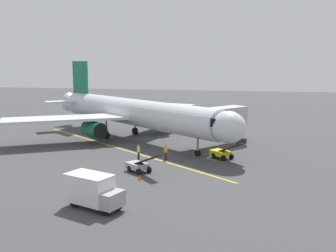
% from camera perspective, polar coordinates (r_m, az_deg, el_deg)
% --- Properties ---
extents(ground_plane, '(220.00, 220.00, 0.00)m').
position_cam_1_polar(ground_plane, '(56.67, -3.94, -1.97)').
color(ground_plane, '#424244').
extents(apron_lead_in_line, '(32.40, 23.84, 0.01)m').
position_cam_1_polar(apron_lead_in_line, '(50.94, -7.42, -3.29)').
color(apron_lead_in_line, yellow).
rests_on(apron_lead_in_line, ground).
extents(airplane, '(34.81, 31.38, 11.50)m').
position_cam_1_polar(airplane, '(56.07, -5.52, 2.03)').
color(airplane, silver).
rests_on(airplane, ground).
extents(jet_bridge, '(8.49, 10.33, 5.40)m').
position_cam_1_polar(jet_bridge, '(51.17, 6.77, 1.06)').
color(jet_bridge, '#B7B7BC').
rests_on(jet_bridge, ground).
extents(ground_crew_marshaller, '(0.40, 0.47, 1.71)m').
position_cam_1_polar(ground_crew_marshaller, '(53.00, 10.33, -1.90)').
color(ground_crew_marshaller, '#23232D').
rests_on(ground_crew_marshaller, ground).
extents(ground_crew_wing_walker, '(0.44, 0.31, 1.71)m').
position_cam_1_polar(ground_crew_wing_walker, '(44.23, -0.34, -3.94)').
color(ground_crew_wing_walker, '#23232D').
rests_on(ground_crew_wing_walker, ground).
extents(ground_crew_loader, '(0.26, 0.40, 1.71)m').
position_cam_1_polar(ground_crew_loader, '(44.50, -4.42, -3.89)').
color(ground_crew_loader, '#23232D').
rests_on(ground_crew_loader, ground).
extents(belt_loader_near_nose, '(4.29, 3.84, 2.32)m').
position_cam_1_polar(belt_loader_near_nose, '(45.26, 8.08, -3.96)').
color(belt_loader_near_nose, yellow).
rests_on(belt_loader_near_nose, ground).
extents(belt_loader_portside, '(4.42, 3.63, 2.32)m').
position_cam_1_polar(belt_loader_portside, '(39.39, -4.39, -5.87)').
color(belt_loader_portside, '#9E9EA3').
rests_on(belt_loader_portside, ground).
extents(box_truck_starboard_side, '(4.98, 3.34, 2.62)m').
position_cam_1_polar(box_truck_starboard_side, '(30.12, -11.04, -9.45)').
color(box_truck_starboard_side, '#9E9EA3').
rests_on(box_truck_starboard_side, ground).
extents(safety_cone_nose_left, '(0.32, 0.32, 0.55)m').
position_cam_1_polar(safety_cone_nose_left, '(57.07, 9.40, -1.71)').
color(safety_cone_nose_left, '#F2590F').
rests_on(safety_cone_nose_left, ground).
extents(safety_cone_nose_right, '(0.32, 0.32, 0.55)m').
position_cam_1_polar(safety_cone_nose_right, '(36.91, -4.28, -7.61)').
color(safety_cone_nose_right, '#F2590F').
rests_on(safety_cone_nose_right, ground).
extents(safety_cone_wing_port, '(0.32, 0.32, 0.55)m').
position_cam_1_polar(safety_cone_wing_port, '(49.03, 8.89, -3.49)').
color(safety_cone_wing_port, '#F2590F').
rests_on(safety_cone_wing_port, ground).
extents(safety_cone_wing_starboard, '(0.32, 0.32, 0.55)m').
position_cam_1_polar(safety_cone_wing_starboard, '(55.30, 9.89, -2.08)').
color(safety_cone_wing_starboard, '#F2590F').
rests_on(safety_cone_wing_starboard, ground).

